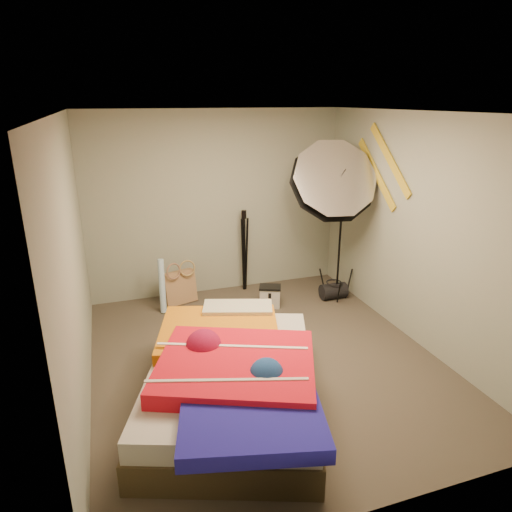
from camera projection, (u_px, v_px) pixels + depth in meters
name	position (u px, v px, depth m)	size (l,w,h in m)	color
floor	(265.00, 359.00, 4.83)	(4.00, 4.00, 0.00)	#4A4136
ceiling	(267.00, 112.00, 4.02)	(4.00, 4.00, 0.00)	silver
wall_back	(216.00, 204.00, 6.22)	(3.50, 3.50, 0.00)	gray
wall_front	(382.00, 348.00, 2.63)	(3.50, 3.50, 0.00)	gray
wall_left	(74.00, 267.00, 3.90)	(4.00, 4.00, 0.00)	gray
wall_right	(417.00, 231.00, 4.95)	(4.00, 4.00, 0.00)	gray
tote_bag	(179.00, 287.00, 6.10)	(0.44, 0.13, 0.44)	tan
wrapping_roll	(162.00, 286.00, 5.83)	(0.08, 0.08, 0.70)	#6BA8D9
camera_case	(270.00, 297.00, 6.03)	(0.26, 0.19, 0.26)	beige
duffel_bag	(333.00, 291.00, 6.27)	(0.22, 0.22, 0.35)	black
wall_stripe_upper	(390.00, 159.00, 5.25)	(0.02, 1.10, 0.10)	gold
wall_stripe_lower	(376.00, 174.00, 5.54)	(0.02, 1.10, 0.10)	gold
bed	(232.00, 379.00, 3.98)	(2.02, 2.48, 0.59)	#4A3C25
photo_umbrella	(332.00, 183.00, 5.62)	(1.41, 1.11, 2.27)	black
camera_tripod	(244.00, 245.00, 6.39)	(0.08, 0.08, 1.17)	black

